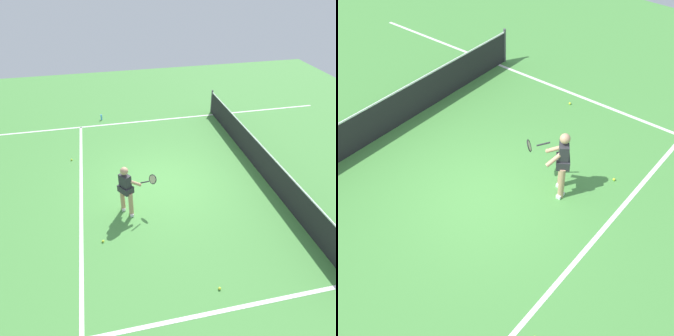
% 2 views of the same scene
% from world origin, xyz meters
% --- Properties ---
extents(ground_plane, '(24.50, 24.50, 0.00)m').
position_xyz_m(ground_plane, '(0.00, 0.00, 0.00)').
color(ground_plane, '#4C9342').
extents(service_line_marking, '(9.47, 0.10, 0.01)m').
position_xyz_m(service_line_marking, '(0.00, -2.54, 0.00)').
color(service_line_marking, white).
rests_on(service_line_marking, ground).
extents(sideline_right_marking, '(0.10, 16.85, 0.01)m').
position_xyz_m(sideline_right_marking, '(4.73, 0.00, 0.00)').
color(sideline_right_marking, white).
rests_on(sideline_right_marking, ground).
extents(court_net, '(10.15, 0.08, 1.06)m').
position_xyz_m(court_net, '(0.00, 3.42, 0.50)').
color(court_net, '#4C4C51').
rests_on(court_net, ground).
extents(tennis_player, '(0.69, 1.14, 1.55)m').
position_xyz_m(tennis_player, '(1.15, -1.19, 0.85)').
color(tennis_player, tan).
rests_on(tennis_player, ground).
extents(tennis_ball_mid, '(0.07, 0.07, 0.07)m').
position_xyz_m(tennis_ball_mid, '(4.22, 0.49, 0.03)').
color(tennis_ball_mid, '#D1E533').
rests_on(tennis_ball_mid, ground).
extents(tennis_ball_far, '(0.07, 0.07, 0.07)m').
position_xyz_m(tennis_ball_far, '(2.20, -1.98, 0.03)').
color(tennis_ball_far, '#D1E533').
rests_on(tennis_ball_far, ground).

